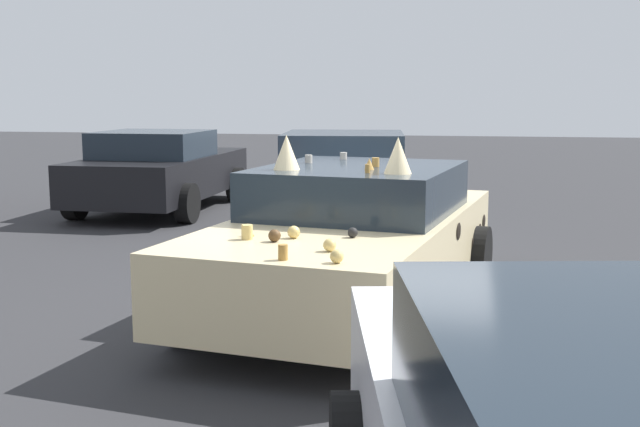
# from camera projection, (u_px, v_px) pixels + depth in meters

# --- Properties ---
(ground_plane) EXTENTS (60.00, 60.00, 0.00)m
(ground_plane) POSITION_uv_depth(u_px,v_px,m) (352.00, 311.00, 7.28)
(ground_plane) COLOR #2D2D30
(art_car_decorated) EXTENTS (4.61, 2.61, 1.63)m
(art_car_decorated) POSITION_uv_depth(u_px,v_px,m) (354.00, 237.00, 7.21)
(art_car_decorated) COLOR beige
(art_car_decorated) RESTS_ON ground
(parked_sedan_row_back_far) EXTENTS (4.16, 2.11, 1.36)m
(parked_sedan_row_back_far) POSITION_uv_depth(u_px,v_px,m) (160.00, 170.00, 13.40)
(parked_sedan_row_back_far) COLOR black
(parked_sedan_row_back_far) RESTS_ON ground
(parked_sedan_far_left) EXTENTS (4.42, 2.33, 1.45)m
(parked_sedan_far_left) POSITION_uv_depth(u_px,v_px,m) (343.00, 187.00, 10.73)
(parked_sedan_far_left) COLOR white
(parked_sedan_far_left) RESTS_ON ground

